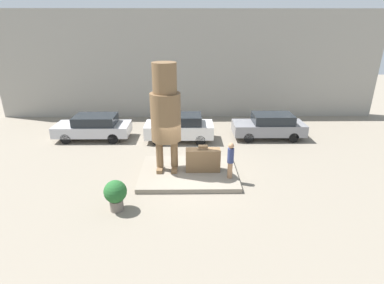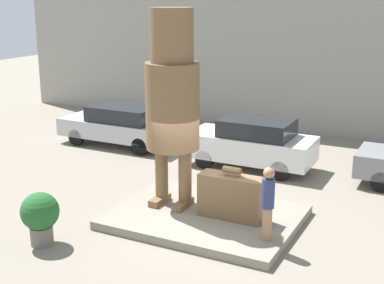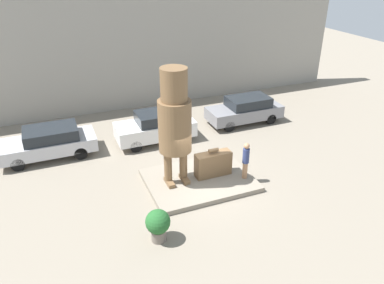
{
  "view_description": "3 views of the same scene",
  "coord_description": "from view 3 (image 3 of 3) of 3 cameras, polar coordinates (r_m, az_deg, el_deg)",
  "views": [
    {
      "loc": [
        0.01,
        -12.54,
        6.59
      ],
      "look_at": [
        0.16,
        -0.22,
        1.75
      ],
      "focal_mm": 28.0,
      "sensor_mm": 36.0,
      "label": 1
    },
    {
      "loc": [
        5.27,
        -11.09,
        5.46
      ],
      "look_at": [
        -0.32,
        -0.09,
        2.02
      ],
      "focal_mm": 50.0,
      "sensor_mm": 36.0,
      "label": 2
    },
    {
      "loc": [
        -5.46,
        -12.53,
        8.96
      ],
      "look_at": [
        -0.42,
        -0.21,
        2.15
      ],
      "focal_mm": 35.0,
      "sensor_mm": 36.0,
      "label": 3
    }
  ],
  "objects": [
    {
      "name": "ground_plane",
      "position": [
        16.35,
        1.09,
        -6.16
      ],
      "size": [
        60.0,
        60.0,
        0.0
      ],
      "primitive_type": "plane",
      "color": "gray"
    },
    {
      "name": "pedestal",
      "position": [
        16.29,
        1.09,
        -5.84
      ],
      "size": [
        4.48,
        3.42,
        0.21
      ],
      "color": "gray",
      "rests_on": "ground_plane"
    },
    {
      "name": "building_backdrop",
      "position": [
        23.65,
        -8.63,
        14.22
      ],
      "size": [
        28.0,
        0.6,
        7.63
      ],
      "color": "gray",
      "rests_on": "ground_plane"
    },
    {
      "name": "statue_figure",
      "position": [
        14.69,
        -2.66,
        3.54
      ],
      "size": [
        1.33,
        1.33,
        4.93
      ],
      "color": "brown",
      "rests_on": "pedestal"
    },
    {
      "name": "giant_suitcase",
      "position": [
        16.22,
        3.23,
        -3.35
      ],
      "size": [
        1.58,
        0.54,
        1.29
      ],
      "color": "brown",
      "rests_on": "pedestal"
    },
    {
      "name": "tourist",
      "position": [
        15.96,
        8.19,
        -2.61
      ],
      "size": [
        0.28,
        0.28,
        1.67
      ],
      "color": "#A87A56",
      "rests_on": "pedestal"
    },
    {
      "name": "parked_car_silver",
      "position": [
        19.22,
        -21.0,
        0.01
      ],
      "size": [
        4.49,
        1.84,
        1.5
      ],
      "rotation": [
        0.0,
        0.0,
        3.14
      ],
      "color": "#B7B7BC",
      "rests_on": "ground_plane"
    },
    {
      "name": "parked_car_white",
      "position": [
        19.53,
        -5.51,
        2.38
      ],
      "size": [
        4.06,
        1.73,
        1.62
      ],
      "rotation": [
        0.0,
        0.0,
        3.14
      ],
      "color": "silver",
      "rests_on": "ground_plane"
    },
    {
      "name": "parked_car_grey",
      "position": [
        21.89,
        8.12,
        4.93
      ],
      "size": [
        4.34,
        1.74,
        1.54
      ],
      "rotation": [
        0.0,
        0.0,
        3.14
      ],
      "color": "gray",
      "rests_on": "ground_plane"
    },
    {
      "name": "planter_pot",
      "position": [
        13.04,
        -5.21,
        -12.3
      ],
      "size": [
        0.86,
        0.86,
        1.23
      ],
      "color": "#70665B",
      "rests_on": "ground_plane"
    }
  ]
}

